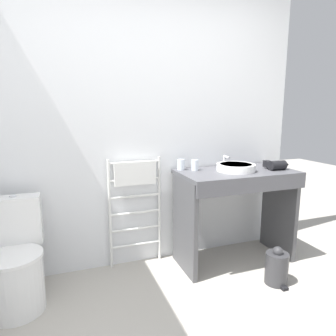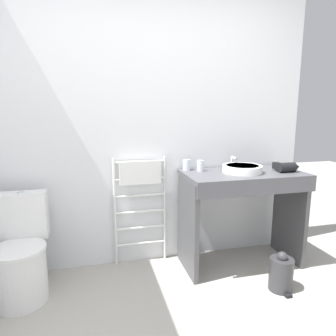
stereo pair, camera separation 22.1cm
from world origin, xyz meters
name	(u,v)px [view 2 (the right image)]	position (x,y,z in m)	size (l,w,h in m)	color
wall_back	(151,117)	(0.00, 1.65, 1.34)	(2.94, 0.12, 2.68)	silver
toilet	(21,259)	(-1.08, 1.24, 0.31)	(0.39, 0.51, 0.78)	white
towel_radiator	(140,188)	(-0.12, 1.54, 0.71)	(0.48, 0.06, 0.99)	white
vanity_counter	(243,202)	(0.75, 1.28, 0.59)	(1.05, 0.56, 0.86)	#4C4C51
sink_basin	(242,169)	(0.74, 1.29, 0.90)	(0.34, 0.34, 0.06)	white
faucet	(233,161)	(0.74, 1.47, 0.94)	(0.02, 0.10, 0.11)	silver
cup_near_wall	(187,165)	(0.30, 1.50, 0.91)	(0.07, 0.07, 0.10)	silver
cup_near_edge	(200,166)	(0.40, 1.43, 0.91)	(0.06, 0.06, 0.10)	silver
hair_dryer	(287,167)	(1.13, 1.21, 0.91)	(0.21, 0.17, 0.09)	black
trash_bin	(281,273)	(0.87, 0.84, 0.14)	(0.18, 0.22, 0.32)	#333335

